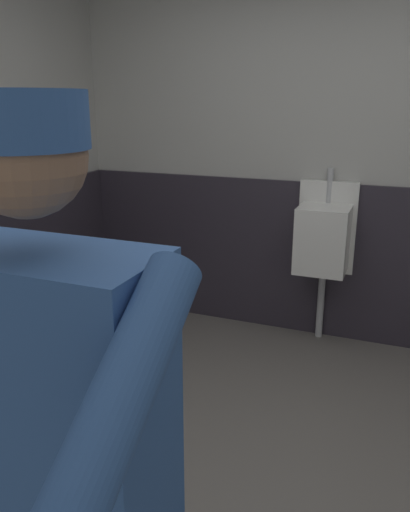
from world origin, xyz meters
name	(u,v)px	position (x,y,z in m)	size (l,w,h in m)	color
ground_plane	(263,511)	(0.00, 0.00, -0.02)	(4.49, 4.28, 0.04)	slate
wall_back	(344,147)	(0.00, 1.90, 1.37)	(4.49, 0.12, 2.74)	#B2B2AD
wainscot_band_back	(334,262)	(0.00, 1.82, 0.57)	(3.89, 0.03, 1.13)	#2D2833
urinal_solo	(323,238)	(-0.07, 1.68, 0.78)	(0.40, 0.34, 1.24)	white
person	(52,449)	(-0.19, -1.05, 1.00)	(0.69, 0.60, 1.70)	#2D3342
trash_bin	(45,314)	(-1.65, 0.68, 0.36)	(0.29, 0.29, 0.73)	#38383D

